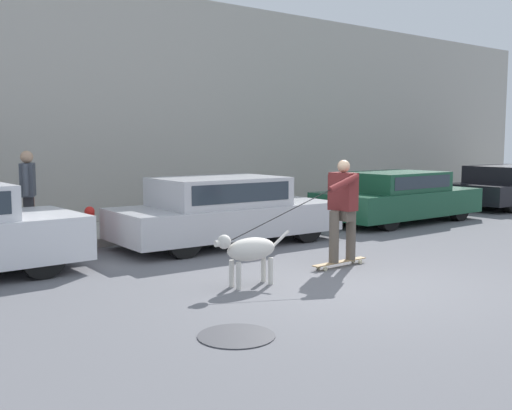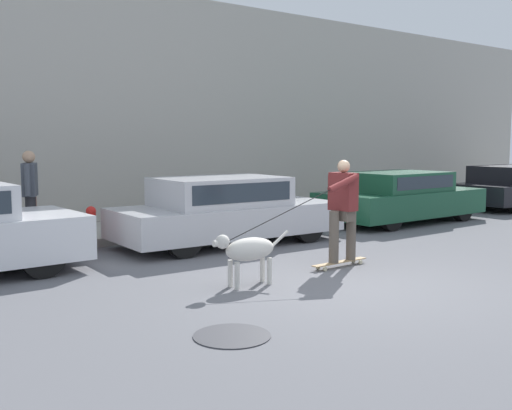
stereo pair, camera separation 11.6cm
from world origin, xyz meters
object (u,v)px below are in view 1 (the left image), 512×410
Objects in this scene: parked_car_2 at (397,197)px; dog at (249,250)px; parked_car_3 at (512,186)px; fire_hydrant at (90,228)px; parked_car_1 at (224,211)px; pedestrian_with_bag at (28,192)px; skateboarder at (342,207)px.

parked_car_2 reaches higher than dog.
fire_hydrant is (-12.55, 0.83, -0.19)m from parked_car_3.
parked_car_2 is 5.17m from parked_car_3.
dog is (-11.84, -2.93, -0.12)m from parked_car_3.
parked_car_3 is at bearing 1.99° from parked_car_1.
pedestrian_with_bag is (-3.12, 1.65, 0.42)m from parked_car_1.
parked_car_1 is 5.05m from parked_car_2.
parked_car_2 is 3.54× the size of dog.
dog is at bearing -48.25° from pedestrian_with_bag.
fire_hydrant is (-7.38, 0.83, -0.18)m from parked_car_2.
dog is 0.74× the size of pedestrian_with_bag.
skateboarder is at bearing -28.91° from pedestrian_with_bag.
parked_car_2 is at bearing -178.55° from parked_car_3.
pedestrian_with_bag reaches higher than parked_car_2.
parked_car_1 is at bearing -115.68° from dog.
parked_car_1 is 10.23m from parked_car_3.
dog is at bearing -156.73° from parked_car_2.
parked_car_1 is 1.04× the size of parked_car_3.
parked_car_1 is 2.71× the size of pedestrian_with_bag.
skateboarder is at bearing -150.01° from parked_car_2.
skateboarder reaches higher than parked_car_3.
parked_car_3 reaches higher than parked_car_2.
parked_car_2 is 7.28m from dog.
skateboarder is (-4.76, -2.79, 0.34)m from parked_car_2.
parked_car_1 is 1.56× the size of skateboarder.
fire_hydrant is at bearing 177.65° from parked_car_3.
parked_car_3 is 3.50× the size of dog.
dog is (-1.61, -2.93, -0.14)m from parked_car_1.
skateboarder reaches higher than parked_car_2.
skateboarder is 5.61m from pedestrian_with_bag.
skateboarder is 4.50m from fire_hydrant.
skateboarder is (-9.93, -2.80, 0.33)m from parked_car_3.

